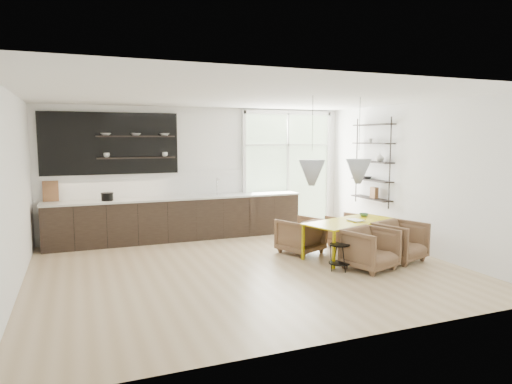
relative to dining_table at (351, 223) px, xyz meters
name	(u,v)px	position (x,y,z in m)	size (l,w,h in m)	color
room	(255,177)	(-1.52, 1.04, 0.83)	(7.02, 6.01, 2.91)	tan
kitchen_run	(174,213)	(-2.79, 2.63, -0.03)	(5.54, 0.69, 2.75)	black
right_shelving	(373,164)	(1.26, 1.12, 1.02)	(0.26, 1.22, 1.90)	black
dining_table	(351,223)	(0.00, 0.00, 0.00)	(2.00, 1.33, 0.67)	#B3A203
armchair_back_left	(300,235)	(-0.76, 0.59, -0.29)	(0.73, 0.75, 0.68)	brown
armchair_back_right	(348,230)	(0.41, 0.73, -0.30)	(0.70, 0.72, 0.65)	brown
armchair_front_left	(370,249)	(-0.18, -0.86, -0.28)	(0.75, 0.77, 0.70)	brown
armchair_front_right	(400,241)	(0.66, -0.59, -0.27)	(0.77, 0.79, 0.72)	brown
wire_stool	(340,253)	(-0.69, -0.73, -0.33)	(0.36, 0.36, 0.45)	black
table_book	(351,221)	(-0.03, -0.04, 0.06)	(0.21, 0.29, 0.03)	white
table_bowl	(364,215)	(0.53, 0.36, 0.07)	(0.18, 0.18, 0.06)	#46734E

